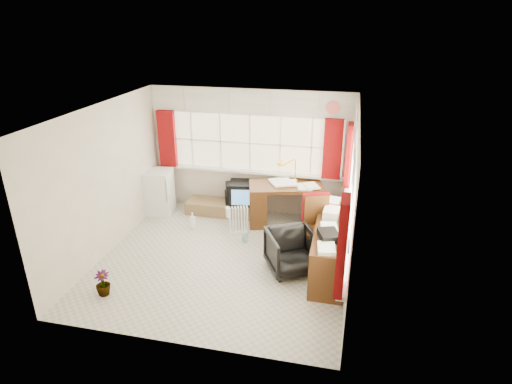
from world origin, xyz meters
The scene contains 20 objects.
ground centered at (0.00, 0.00, 0.00)m, with size 4.00×4.00×0.00m, color beige.
room_walls centered at (0.00, 0.00, 1.50)m, with size 4.00×4.00×4.00m.
window_back centered at (0.00, 1.94, 0.95)m, with size 3.70×0.12×3.60m.
window_right centered at (1.94, 0.00, 0.95)m, with size 0.12×3.70×3.60m.
curtains centered at (0.92, 0.93, 1.46)m, with size 3.83×3.83×1.15m.
overhead_cabinets centered at (0.98, 0.98, 2.25)m, with size 3.98×3.98×0.48m.
desk centered at (0.79, 1.58, 0.44)m, with size 1.51×1.01×0.84m.
desk_lamp centered at (0.93, 1.83, 1.12)m, with size 0.19×0.18×0.46m.
task_chair centered at (1.47, 0.50, 0.58)m, with size 0.60×0.61×1.10m.
office_chair centered at (1.15, -0.05, 0.34)m, with size 0.72×0.74×0.67m, color black.
radiator centered at (0.01, 0.97, 0.22)m, with size 0.38×0.28×0.54m.
credenza centered at (1.73, 0.20, 0.39)m, with size 0.50×2.00×0.85m.
file_tray centered at (1.71, -0.27, 0.81)m, with size 0.27×0.35×0.12m, color black.
tv_bench centered at (-0.55, 1.72, 0.12)m, with size 1.40×0.50×0.25m, color olive.
crt_tv centered at (-0.11, 1.76, 0.48)m, with size 0.57×0.54×0.46m.
hifi_stack centered at (-0.20, 1.82, 0.44)m, with size 0.64×0.52×0.40m.
mini_fridge centered at (-1.80, 1.50, 0.45)m, with size 0.59×0.59×0.90m.
spray_bottle_a centered at (-0.89, 0.98, 0.16)m, with size 0.12×0.12×0.32m, color white.
spray_bottle_b centered at (0.21, 0.67, 0.10)m, with size 0.09×0.09×0.19m, color #80BFBA.
flower_vase centered at (-1.43, -1.28, 0.19)m, with size 0.21×0.21×0.38m, color black.
Camera 1 is at (1.87, -5.86, 3.81)m, focal length 30.00 mm.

